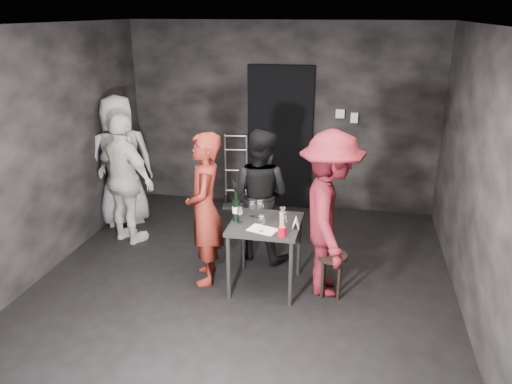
% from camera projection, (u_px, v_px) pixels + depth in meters
% --- Properties ---
extents(floor, '(4.50, 5.00, 0.02)m').
position_uv_depth(floor, '(243.00, 285.00, 5.44)').
color(floor, black).
rests_on(floor, ground).
extents(ceiling, '(4.50, 5.00, 0.02)m').
position_uv_depth(ceiling, '(240.00, 25.00, 4.51)').
color(ceiling, silver).
rests_on(ceiling, ground).
extents(wall_back, '(4.50, 0.04, 2.70)m').
position_uv_depth(wall_back, '(281.00, 117.00, 7.27)').
color(wall_back, black).
rests_on(wall_back, ground).
extents(wall_front, '(4.50, 0.04, 2.70)m').
position_uv_depth(wall_front, '(133.00, 302.00, 2.68)').
color(wall_front, black).
rests_on(wall_front, ground).
extents(wall_left, '(0.04, 5.00, 2.70)m').
position_uv_depth(wall_left, '(40.00, 155.00, 5.41)').
color(wall_left, black).
rests_on(wall_left, ground).
extents(wall_right, '(0.04, 5.00, 2.70)m').
position_uv_depth(wall_right, '(481.00, 182.00, 4.54)').
color(wall_right, black).
rests_on(wall_right, ground).
extents(doorway, '(0.95, 0.10, 2.10)m').
position_uv_depth(doorway, '(280.00, 138.00, 7.32)').
color(doorway, black).
rests_on(doorway, ground).
extents(wallbox_upper, '(0.12, 0.06, 0.12)m').
position_uv_depth(wallbox_upper, '(340.00, 114.00, 7.03)').
color(wallbox_upper, '#B7B7B2').
rests_on(wallbox_upper, wall_back).
extents(wallbox_lower, '(0.10, 0.06, 0.14)m').
position_uv_depth(wallbox_lower, '(354.00, 118.00, 7.01)').
color(wallbox_lower, '#B7B7B2').
rests_on(wallbox_lower, wall_back).
extents(hand_truck, '(0.37, 0.32, 1.10)m').
position_uv_depth(hand_truck, '(236.00, 192.00, 7.61)').
color(hand_truck, '#B2B2B7').
rests_on(hand_truck, floor).
extents(tasting_table, '(0.72, 0.72, 0.75)m').
position_uv_depth(tasting_table, '(265.00, 231.00, 5.21)').
color(tasting_table, black).
rests_on(tasting_table, floor).
extents(stool, '(0.31, 0.31, 0.47)m').
position_uv_depth(stool, '(332.00, 264.00, 5.14)').
color(stool, black).
rests_on(stool, floor).
extents(server_red, '(0.60, 0.77, 1.85)m').
position_uv_depth(server_red, '(204.00, 201.00, 5.26)').
color(server_red, maroon).
rests_on(server_red, floor).
extents(woman_black, '(0.89, 0.64, 1.66)m').
position_uv_depth(woman_black, '(260.00, 192.00, 5.82)').
color(woman_black, black).
rests_on(woman_black, floor).
extents(man_maroon, '(0.80, 1.38, 2.02)m').
position_uv_depth(man_maroon, '(330.00, 202.00, 5.01)').
color(man_maroon, maroon).
rests_on(man_maroon, floor).
extents(bystander_cream, '(1.19, 0.92, 1.83)m').
position_uv_depth(bystander_cream, '(125.00, 173.00, 6.18)').
color(bystander_cream, silver).
rests_on(bystander_cream, floor).
extents(bystander_grey, '(1.19, 1.06, 2.15)m').
position_uv_depth(bystander_grey, '(119.00, 149.00, 6.69)').
color(bystander_grey, '#969696').
rests_on(bystander_grey, floor).
extents(tasting_mat, '(0.33, 0.27, 0.00)m').
position_uv_depth(tasting_mat, '(263.00, 230.00, 5.00)').
color(tasting_mat, white).
rests_on(tasting_mat, tasting_table).
extents(wine_glass_a, '(0.07, 0.07, 0.18)m').
position_uv_depth(wine_glass_a, '(240.00, 214.00, 5.15)').
color(wine_glass_a, white).
rests_on(wine_glass_a, tasting_table).
extents(wine_glass_b, '(0.08, 0.08, 0.19)m').
position_uv_depth(wine_glass_b, '(252.00, 208.00, 5.29)').
color(wine_glass_b, white).
rests_on(wine_glass_b, tasting_table).
extents(wine_glass_c, '(0.11, 0.11, 0.22)m').
position_uv_depth(wine_glass_c, '(260.00, 208.00, 5.25)').
color(wine_glass_c, white).
rests_on(wine_glass_c, tasting_table).
extents(wine_glass_d, '(0.10, 0.10, 0.19)m').
position_uv_depth(wine_glass_d, '(261.00, 223.00, 4.92)').
color(wine_glass_d, white).
rests_on(wine_glass_d, tasting_table).
extents(wine_glass_e, '(0.08, 0.08, 0.20)m').
position_uv_depth(wine_glass_e, '(283.00, 223.00, 4.91)').
color(wine_glass_e, white).
rests_on(wine_glass_e, tasting_table).
extents(wine_glass_f, '(0.09, 0.09, 0.20)m').
position_uv_depth(wine_glass_f, '(283.00, 215.00, 5.11)').
color(wine_glass_f, white).
rests_on(wine_glass_f, tasting_table).
extents(wine_bottle, '(0.08, 0.08, 0.32)m').
position_uv_depth(wine_bottle, '(236.00, 209.00, 5.19)').
color(wine_bottle, black).
rests_on(wine_bottle, tasting_table).
extents(breadstick_cup, '(0.09, 0.09, 0.27)m').
position_uv_depth(breadstick_cup, '(282.00, 225.00, 4.82)').
color(breadstick_cup, '#A30212').
rests_on(breadstick_cup, tasting_table).
extents(reserved_card, '(0.09, 0.14, 0.10)m').
position_uv_depth(reserved_card, '(294.00, 223.00, 5.04)').
color(reserved_card, white).
rests_on(reserved_card, tasting_table).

